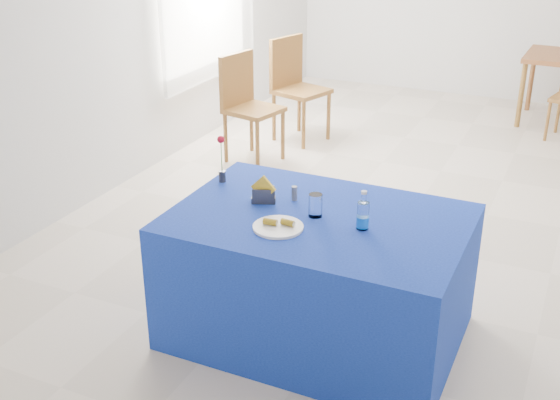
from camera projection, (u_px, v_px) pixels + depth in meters
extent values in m
plane|color=beige|center=(419.00, 203.00, 5.84)|extent=(7.00, 7.00, 0.00)
plane|color=silver|center=(188.00, 214.00, 2.36)|extent=(5.00, 0.00, 5.00)
plane|color=silver|center=(155.00, 10.00, 6.22)|extent=(0.00, 7.00, 7.00)
cylinder|color=white|center=(278.00, 227.00, 3.69)|extent=(0.27, 0.27, 0.01)
cylinder|color=white|center=(315.00, 205.00, 3.81)|extent=(0.08, 0.08, 0.13)
cylinder|color=gray|center=(272.00, 193.00, 4.02)|extent=(0.03, 0.03, 0.08)
cylinder|color=slate|center=(294.00, 193.00, 4.01)|extent=(0.03, 0.03, 0.08)
cube|color=navy|center=(318.00, 277.00, 3.99)|extent=(1.60, 1.10, 0.76)
cylinder|color=silver|center=(363.00, 216.00, 3.67)|extent=(0.06, 0.06, 0.15)
cylinder|color=blue|center=(363.00, 222.00, 3.68)|extent=(0.07, 0.07, 0.06)
cylinder|color=white|center=(364.00, 198.00, 3.62)|extent=(0.03, 0.03, 0.05)
cylinder|color=silver|center=(364.00, 192.00, 3.61)|extent=(0.03, 0.03, 0.01)
cube|color=#39393E|center=(264.00, 200.00, 3.99)|extent=(0.15, 0.10, 0.03)
cube|color=#3A393F|center=(263.00, 197.00, 3.96)|extent=(0.12, 0.05, 0.09)
cube|color=#333338|center=(264.00, 194.00, 4.00)|extent=(0.12, 0.05, 0.09)
cube|color=gold|center=(263.00, 188.00, 3.96)|extent=(0.15, 0.02, 0.15)
cylinder|color=#28272D|center=(222.00, 176.00, 4.27)|extent=(0.04, 0.04, 0.07)
cylinder|color=#1C6E1B|center=(222.00, 159.00, 4.22)|extent=(0.01, 0.01, 0.22)
sphere|color=red|center=(221.00, 139.00, 4.17)|extent=(0.05, 0.05, 0.05)
cylinder|color=brown|center=(521.00, 95.00, 7.53)|extent=(0.06, 0.06, 0.71)
cylinder|color=brown|center=(531.00, 80.00, 8.10)|extent=(0.06, 0.06, 0.71)
cylinder|color=brown|center=(548.00, 121.00, 7.17)|extent=(0.03, 0.03, 0.42)
cylinder|color=brown|center=(558.00, 114.00, 7.41)|extent=(0.03, 0.03, 0.42)
cylinder|color=brown|center=(257.00, 146.00, 6.39)|extent=(0.04, 0.04, 0.48)
cylinder|color=brown|center=(283.00, 135.00, 6.67)|extent=(0.04, 0.04, 0.48)
cylinder|color=brown|center=(226.00, 138.00, 6.61)|extent=(0.04, 0.04, 0.48)
cylinder|color=brown|center=(251.00, 127.00, 6.89)|extent=(0.04, 0.04, 0.48)
cube|color=brown|center=(254.00, 110.00, 6.53)|extent=(0.54, 0.54, 0.04)
cube|color=brown|center=(237.00, 79.00, 6.54)|extent=(0.14, 0.45, 0.49)
cylinder|color=brown|center=(304.00, 125.00, 6.93)|extent=(0.04, 0.04, 0.50)
cylinder|color=brown|center=(328.00, 116.00, 7.20)|extent=(0.04, 0.04, 0.50)
cylinder|color=brown|center=(274.00, 117.00, 7.17)|extent=(0.04, 0.04, 0.50)
cylinder|color=brown|center=(299.00, 109.00, 7.44)|extent=(0.04, 0.04, 0.50)
cube|color=brown|center=(302.00, 91.00, 7.08)|extent=(0.58, 0.58, 0.04)
cube|color=brown|center=(286.00, 62.00, 7.09)|extent=(0.18, 0.46, 0.51)
cylinder|color=gold|center=(270.00, 222.00, 3.69)|extent=(0.08, 0.04, 0.03)
cylinder|color=beige|center=(277.00, 223.00, 3.68)|extent=(0.01, 0.03, 0.03)
cylinder|color=gold|center=(288.00, 223.00, 3.69)|extent=(0.08, 0.04, 0.03)
cylinder|color=beige|center=(294.00, 224.00, 3.67)|extent=(0.01, 0.03, 0.03)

